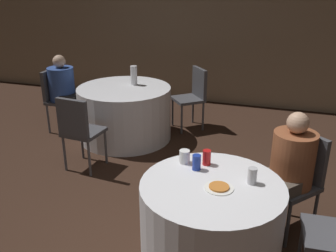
{
  "coord_description": "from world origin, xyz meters",
  "views": [
    {
      "loc": [
        0.6,
        -2.31,
        2.11
      ],
      "look_at": [
        -0.38,
        0.74,
        0.83
      ],
      "focal_mm": 40.0,
      "sensor_mm": 36.0,
      "label": 1
    }
  ],
  "objects_px": {
    "pizza_plate_near": "(219,187)",
    "soda_can_blue": "(197,162)",
    "chair_far_northeast": "(194,92)",
    "chair_far_south": "(78,127)",
    "soda_can_silver": "(252,176)",
    "chair_near_northeast": "(298,173)",
    "person_blue_shirt": "(67,93)",
    "chair_far_west": "(57,94)",
    "table_far": "(125,113)",
    "bottle_far": "(134,75)",
    "table_near": "(210,227)",
    "person_floral_shirt": "(285,175)",
    "soda_can_red": "(207,157)"
  },
  "relations": [
    {
      "from": "table_near",
      "to": "table_far",
      "type": "bearing_deg",
      "value": 127.67
    },
    {
      "from": "table_near",
      "to": "bottle_far",
      "type": "height_order",
      "value": "bottle_far"
    },
    {
      "from": "soda_can_red",
      "to": "soda_can_blue",
      "type": "xyz_separation_m",
      "value": [
        -0.06,
        -0.11,
        0.0
      ]
    },
    {
      "from": "chair_far_west",
      "to": "chair_far_south",
      "type": "xyz_separation_m",
      "value": [
        0.94,
        -1.02,
        0.0
      ]
    },
    {
      "from": "table_far",
      "to": "chair_near_northeast",
      "type": "xyz_separation_m",
      "value": [
        2.24,
        -1.4,
        0.18
      ]
    },
    {
      "from": "bottle_far",
      "to": "table_near",
      "type": "bearing_deg",
      "value": -55.79
    },
    {
      "from": "table_near",
      "to": "soda_can_blue",
      "type": "xyz_separation_m",
      "value": [
        -0.17,
        0.19,
        0.42
      ]
    },
    {
      "from": "chair_far_south",
      "to": "person_blue_shirt",
      "type": "bearing_deg",
      "value": 132.98
    },
    {
      "from": "soda_can_red",
      "to": "soda_can_blue",
      "type": "height_order",
      "value": "same"
    },
    {
      "from": "pizza_plate_near",
      "to": "soda_can_red",
      "type": "distance_m",
      "value": 0.37
    },
    {
      "from": "table_near",
      "to": "bottle_far",
      "type": "xyz_separation_m",
      "value": [
        -1.56,
        2.29,
        0.49
      ]
    },
    {
      "from": "chair_near_northeast",
      "to": "person_floral_shirt",
      "type": "height_order",
      "value": "person_floral_shirt"
    },
    {
      "from": "soda_can_silver",
      "to": "bottle_far",
      "type": "relative_size",
      "value": 0.47
    },
    {
      "from": "chair_far_west",
      "to": "soda_can_blue",
      "type": "distance_m",
      "value": 3.16
    },
    {
      "from": "soda_can_blue",
      "to": "soda_can_silver",
      "type": "bearing_deg",
      "value": -10.54
    },
    {
      "from": "table_far",
      "to": "chair_far_northeast",
      "type": "relative_size",
      "value": 1.41
    },
    {
      "from": "chair_near_northeast",
      "to": "person_blue_shirt",
      "type": "height_order",
      "value": "person_blue_shirt"
    },
    {
      "from": "chair_far_northeast",
      "to": "soda_can_blue",
      "type": "distance_m",
      "value": 2.69
    },
    {
      "from": "person_floral_shirt",
      "to": "soda_can_blue",
      "type": "distance_m",
      "value": 0.81
    },
    {
      "from": "person_blue_shirt",
      "to": "pizza_plate_near",
      "type": "xyz_separation_m",
      "value": [
        2.57,
        -2.13,
        0.16
      ]
    },
    {
      "from": "pizza_plate_near",
      "to": "chair_far_northeast",
      "type": "bearing_deg",
      "value": 107.48
    },
    {
      "from": "table_near",
      "to": "pizza_plate_near",
      "type": "relative_size",
      "value": 5.05
    },
    {
      "from": "person_floral_shirt",
      "to": "bottle_far",
      "type": "height_order",
      "value": "person_floral_shirt"
    },
    {
      "from": "chair_far_south",
      "to": "pizza_plate_near",
      "type": "xyz_separation_m",
      "value": [
        1.79,
        -1.11,
        0.19
      ]
    },
    {
      "from": "person_floral_shirt",
      "to": "soda_can_blue",
      "type": "bearing_deg",
      "value": 71.57
    },
    {
      "from": "chair_far_south",
      "to": "soda_can_silver",
      "type": "height_order",
      "value": "chair_far_south"
    },
    {
      "from": "soda_can_silver",
      "to": "chair_far_northeast",
      "type": "bearing_deg",
      "value": 112.31
    },
    {
      "from": "chair_far_west",
      "to": "soda_can_blue",
      "type": "xyz_separation_m",
      "value": [
        2.51,
        -1.91,
        0.25
      ]
    },
    {
      "from": "pizza_plate_near",
      "to": "bottle_far",
      "type": "distance_m",
      "value": 2.83
    },
    {
      "from": "table_near",
      "to": "chair_far_northeast",
      "type": "bearing_deg",
      "value": 106.68
    },
    {
      "from": "chair_far_northeast",
      "to": "pizza_plate_near",
      "type": "height_order",
      "value": "chair_far_northeast"
    },
    {
      "from": "pizza_plate_near",
      "to": "bottle_far",
      "type": "relative_size",
      "value": 0.8
    },
    {
      "from": "chair_far_west",
      "to": "soda_can_red",
      "type": "height_order",
      "value": "chair_far_west"
    },
    {
      "from": "chair_near_northeast",
      "to": "soda_can_blue",
      "type": "bearing_deg",
      "value": 74.68
    },
    {
      "from": "chair_far_west",
      "to": "person_floral_shirt",
      "type": "distance_m",
      "value": 3.52
    },
    {
      "from": "chair_near_northeast",
      "to": "person_blue_shirt",
      "type": "relative_size",
      "value": 0.8
    },
    {
      "from": "chair_far_west",
      "to": "bottle_far",
      "type": "xyz_separation_m",
      "value": [
        1.12,
        0.19,
        0.32
      ]
    },
    {
      "from": "table_near",
      "to": "table_far",
      "type": "height_order",
      "value": "same"
    },
    {
      "from": "chair_far_south",
      "to": "soda_can_blue",
      "type": "distance_m",
      "value": 1.82
    },
    {
      "from": "person_blue_shirt",
      "to": "soda_can_blue",
      "type": "bearing_deg",
      "value": 49.82
    },
    {
      "from": "table_far",
      "to": "soda_can_red",
      "type": "relative_size",
      "value": 10.34
    },
    {
      "from": "person_blue_shirt",
      "to": "table_far",
      "type": "bearing_deg",
      "value": 90.0
    },
    {
      "from": "pizza_plate_near",
      "to": "soda_can_blue",
      "type": "bearing_deg",
      "value": 134.82
    },
    {
      "from": "soda_can_red",
      "to": "pizza_plate_near",
      "type": "bearing_deg",
      "value": -63.64
    },
    {
      "from": "soda_can_silver",
      "to": "person_floral_shirt",
      "type": "bearing_deg",
      "value": 63.94
    },
    {
      "from": "chair_near_northeast",
      "to": "chair_far_west",
      "type": "relative_size",
      "value": 1.0
    },
    {
      "from": "soda_can_blue",
      "to": "chair_far_west",
      "type": "bearing_deg",
      "value": 142.72
    },
    {
      "from": "chair_far_west",
      "to": "person_floral_shirt",
      "type": "relative_size",
      "value": 0.8
    },
    {
      "from": "table_far",
      "to": "person_floral_shirt",
      "type": "bearing_deg",
      "value": -35.5
    },
    {
      "from": "soda_can_red",
      "to": "chair_far_south",
      "type": "bearing_deg",
      "value": 154.19
    }
  ]
}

